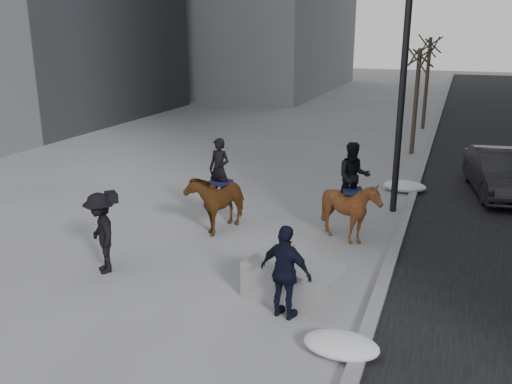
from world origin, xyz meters
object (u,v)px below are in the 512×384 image
at_px(planter, 294,282).
at_px(mounted_left, 218,196).
at_px(car_near, 500,173).
at_px(mounted_right, 351,203).

height_order(planter, mounted_left, mounted_left).
xyz_separation_m(car_near, mounted_right, (-3.60, -5.47, 0.28)).
bearing_deg(car_near, mounted_right, -133.26).
distance_m(planter, mounted_right, 3.47).
bearing_deg(planter, car_near, 65.64).
height_order(car_near, mounted_left, mounted_left).
relative_size(car_near, mounted_right, 1.74).
relative_size(car_near, mounted_left, 1.81).
bearing_deg(mounted_left, mounted_right, 5.26).
relative_size(planter, car_near, 0.43).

